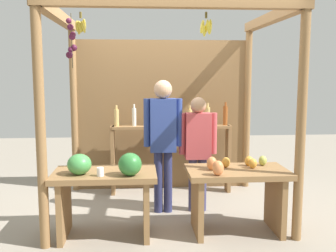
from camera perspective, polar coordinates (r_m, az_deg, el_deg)
ground_plane at (r=5.17m, az=-0.17°, el=-12.12°), size 12.00×12.00×0.00m
market_stall at (r=5.33m, az=-0.59°, el=4.51°), size 2.74×2.12×2.49m
fruit_counter_left at (r=4.25m, az=-9.17°, el=-8.47°), size 1.10×0.64×0.95m
fruit_counter_right at (r=4.41m, az=9.93°, el=-8.63°), size 1.10×0.64×0.87m
bottle_shelf_unit at (r=5.71m, az=0.49°, el=-2.03°), size 1.75×0.22×1.34m
vendor_man at (r=4.87m, az=-0.73°, el=-1.12°), size 0.48×0.23×1.67m
vendor_woman at (r=4.95m, az=4.38°, el=-2.69°), size 0.48×0.20×1.46m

